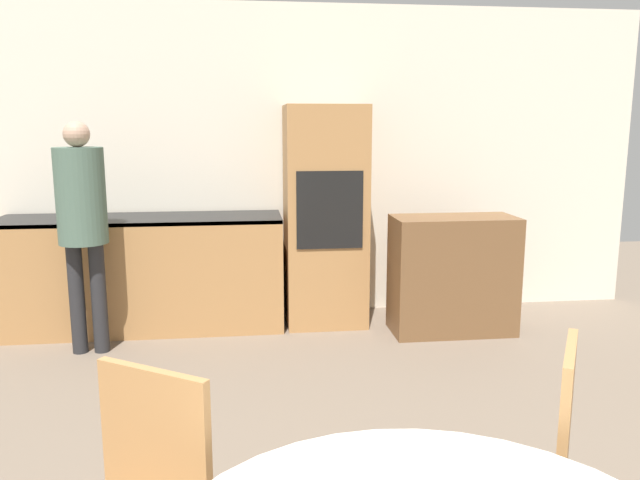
# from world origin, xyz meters

# --- Properties ---
(wall_back) EXTENTS (6.22, 0.05, 2.60)m
(wall_back) POSITION_xyz_m (0.00, 5.30, 1.30)
(wall_back) COLOR silver
(wall_back) RESTS_ON ground_plane
(kitchen_counter) EXTENTS (2.21, 0.60, 0.91)m
(kitchen_counter) POSITION_xyz_m (-1.16, 4.95, 0.47)
(kitchen_counter) COLOR #AD7A47
(kitchen_counter) RESTS_ON ground_plane
(oven_unit) EXTENTS (0.64, 0.59, 1.77)m
(oven_unit) POSITION_xyz_m (0.31, 4.96, 0.89)
(oven_unit) COLOR #AD7A47
(oven_unit) RESTS_ON ground_plane
(sideboard) EXTENTS (0.95, 0.45, 0.92)m
(sideboard) POSITION_xyz_m (1.27, 4.57, 0.46)
(sideboard) COLOR brown
(sideboard) RESTS_ON ground_plane
(chair_far_right) EXTENTS (0.55, 0.55, 0.95)m
(chair_far_right) POSITION_xyz_m (0.57, 1.73, 0.53)
(chair_far_right) COLOR #AD7A47
(chair_far_right) RESTS_ON ground_plane
(person_standing) EXTENTS (0.34, 0.34, 1.65)m
(person_standing) POSITION_xyz_m (-1.46, 4.44, 1.02)
(person_standing) COLOR #262628
(person_standing) RESTS_ON ground_plane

